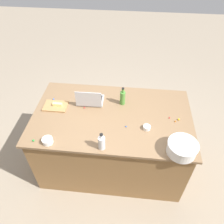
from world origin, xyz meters
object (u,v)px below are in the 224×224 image
mixing_bowl_large (182,148)px  bottle_vinegar (102,143)px  cutting_board (56,106)px  bottle_olive (123,98)px  butter_stick_left (57,104)px  laptop (90,100)px  ramekin_small (48,141)px  ramekin_medium (147,127)px

mixing_bowl_large → bottle_vinegar: size_ratio=1.44×
bottle_vinegar → cutting_board: 0.83m
bottle_olive → butter_stick_left: bottle_olive is taller
bottle_olive → laptop: bearing=4.3°
ramekin_small → bottle_vinegar: bearing=179.1°
laptop → ramekin_medium: bearing=152.4°
butter_stick_left → mixing_bowl_large: bearing=159.4°
butter_stick_left → ramekin_small: size_ratio=1.02×
bottle_vinegar → bottle_olive: bearing=-102.8°
laptop → mixing_bowl_large: 1.17m
butter_stick_left → ramekin_small: same height
bottle_vinegar → ramekin_medium: 0.53m
laptop → butter_stick_left: (0.37, 0.11, -0.01)m
bottle_vinegar → cutting_board: bottle_vinegar is taller
cutting_board → ramekin_small: size_ratio=2.55×
bottle_vinegar → bottle_olive: (-0.15, -0.68, 0.01)m
laptop → ramekin_medium: laptop is taller
ramekin_medium → butter_stick_left: bearing=-13.2°
ramekin_small → butter_stick_left: bearing=-84.4°
laptop → cutting_board: 0.41m
cutting_board → butter_stick_left: 0.04m
bottle_olive → cutting_board: size_ratio=0.83×
butter_stick_left → ramekin_small: 0.53m
laptop → mixing_bowl_large: (-0.99, 0.62, 0.02)m
bottle_olive → butter_stick_left: bearing=10.4°
mixing_bowl_large → cutting_board: 1.48m
mixing_bowl_large → bottle_vinegar: bearing=2.1°
ramekin_small → bottle_olive: bearing=-136.3°
bottle_vinegar → bottle_olive: 0.69m
laptop → ramekin_small: size_ratio=2.91×
laptop → bottle_olive: 0.39m
mixing_bowl_large → ramekin_medium: mixing_bowl_large is taller
bottle_vinegar → bottle_olive: bottle_olive is taller
mixing_bowl_large → butter_stick_left: (1.36, -0.51, -0.03)m
bottle_vinegar → butter_stick_left: bottle_vinegar is taller
cutting_board → bottle_olive: bearing=-170.0°
bottle_olive → ramekin_medium: bottle_olive is taller
mixing_bowl_large → bottle_olive: size_ratio=1.27×
laptop → ramekin_small: 0.71m
butter_stick_left → laptop: bearing=-163.5°
mixing_bowl_large → butter_stick_left: bearing=-20.6°
mixing_bowl_large → laptop: bearing=-32.0°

